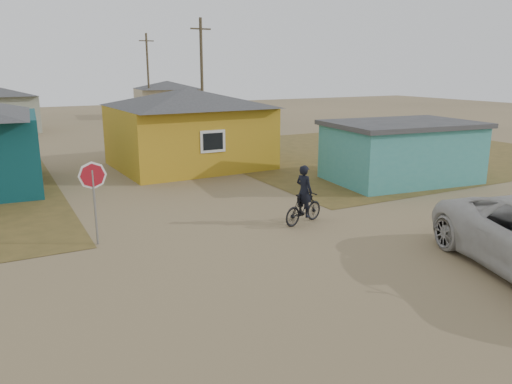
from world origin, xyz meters
TOP-DOWN VIEW (x-y plane):
  - ground at (0.00, 0.00)m, footprint 120.00×120.00m
  - grass_ne at (14.00, 13.00)m, footprint 20.00×18.00m
  - house_yellow at (2.50, 14.00)m, footprint 7.72×6.76m
  - shed_turquoise at (9.50, 6.50)m, footprint 6.71×4.93m
  - house_beige_east at (10.00, 40.00)m, footprint 6.95×6.05m
  - utility_pole_near at (6.50, 22.00)m, footprint 1.40×0.20m
  - utility_pole_far at (7.50, 38.00)m, footprint 1.40×0.20m
  - stop_sign at (-3.91, 4.32)m, footprint 0.74×0.31m
  - cyclist at (2.29, 3.22)m, footprint 1.75×0.93m

SIDE VIEW (x-z plane):
  - ground at x=0.00m, z-range 0.00..0.00m
  - grass_ne at x=14.00m, z-range 0.00..0.01m
  - cyclist at x=2.29m, z-range -0.26..1.64m
  - shed_turquoise at x=9.50m, z-range 0.01..2.61m
  - stop_sign at x=-3.91m, z-range 0.57..2.94m
  - house_beige_east at x=10.00m, z-range 0.06..3.66m
  - house_yellow at x=2.50m, z-range 0.05..3.95m
  - utility_pole_near at x=6.50m, z-range 0.14..8.14m
  - utility_pole_far at x=7.50m, z-range 0.14..8.14m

